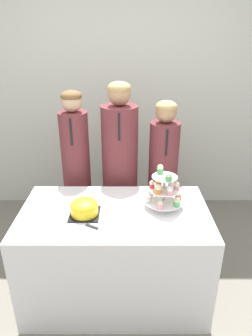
# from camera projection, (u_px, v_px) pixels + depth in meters

# --- Properties ---
(ground_plane) EXTENTS (16.00, 16.00, 0.00)m
(ground_plane) POSITION_uv_depth(u_px,v_px,m) (115.00, 334.00, 2.05)
(ground_plane) COLOR slate
(wall_back) EXTENTS (9.00, 0.06, 2.70)m
(wall_back) POSITION_uv_depth(u_px,v_px,m) (120.00, 89.00, 3.18)
(wall_back) COLOR silver
(wall_back) RESTS_ON ground_plane
(table) EXTENTS (1.32, 0.74, 0.76)m
(table) POSITION_uv_depth(u_px,v_px,m) (116.00, 254.00, 2.23)
(table) COLOR white
(table) RESTS_ON ground_plane
(round_cake) EXTENTS (0.20, 0.20, 0.11)m
(round_cake) POSITION_uv_depth(u_px,v_px,m) (85.00, 207.00, 2.02)
(round_cake) COLOR black
(round_cake) RESTS_ON table
(cake_knife) EXTENTS (0.28, 0.17, 0.01)m
(cake_knife) POSITION_uv_depth(u_px,v_px,m) (100.00, 229.00, 1.88)
(cake_knife) COLOR silver
(cake_knife) RESTS_ON table
(cupcake_stand) EXTENTS (0.28, 0.28, 0.30)m
(cupcake_stand) POSITION_uv_depth(u_px,v_px,m) (165.00, 190.00, 2.08)
(cupcake_stand) COLOR silver
(cupcake_stand) RESTS_ON table
(student_0) EXTENTS (0.24, 0.25, 1.48)m
(student_0) POSITION_uv_depth(u_px,v_px,m) (78.00, 177.00, 2.65)
(student_0) COLOR brown
(student_0) RESTS_ON ground_plane
(student_1) EXTENTS (0.31, 0.31, 1.55)m
(student_1) POSITION_uv_depth(u_px,v_px,m) (121.00, 176.00, 2.65)
(student_1) COLOR brown
(student_1) RESTS_ON ground_plane
(student_2) EXTENTS (0.25, 0.26, 1.40)m
(student_2) POSITION_uv_depth(u_px,v_px,m) (164.00, 182.00, 2.67)
(student_2) COLOR brown
(student_2) RESTS_ON ground_plane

